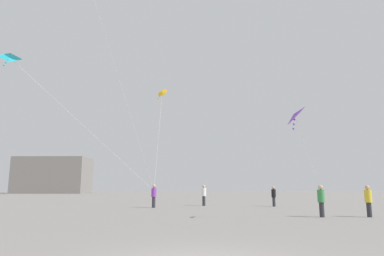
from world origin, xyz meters
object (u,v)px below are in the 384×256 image
at_px(kite_amber_diamond, 162,93).
at_px(kite_violet_diamond, 295,115).
at_px(person_in_purple, 154,195).
at_px(person_in_green, 321,199).
at_px(person_in_white, 204,194).
at_px(building_left_hall, 53,175).
at_px(person_in_yellow, 368,200).
at_px(kite_cyan_delta, 17,65).
at_px(person_in_black, 274,195).

height_order(kite_amber_diamond, kite_violet_diamond, kite_amber_diamond).
bearing_deg(kite_violet_diamond, person_in_purple, 127.43).
distance_m(person_in_green, kite_amber_diamond, 18.32).
relative_size(person_in_white, building_left_hall, 0.09).
bearing_deg(person_in_yellow, kite_cyan_delta, 65.97).
distance_m(person_in_black, kite_amber_diamond, 13.65).
bearing_deg(person_in_purple, building_left_hall, -123.13).
bearing_deg(person_in_green, kite_amber_diamond, -103.57).
relative_size(kite_violet_diamond, building_left_hall, 0.23).
relative_size(person_in_black, kite_cyan_delta, 0.19).
distance_m(person_in_yellow, kite_cyan_delta, 21.30).
xyz_separation_m(person_in_yellow, kite_violet_diamond, (-4.31, -1.87, 4.22)).
bearing_deg(person_in_purple, person_in_green, 78.16).
relative_size(person_in_yellow, person_in_black, 1.01).
bearing_deg(kite_violet_diamond, kite_cyan_delta, 170.61).
xyz_separation_m(person_in_green, person_in_purple, (-9.87, 8.67, 0.06)).
bearing_deg(person_in_white, person_in_purple, 17.28).
xyz_separation_m(person_in_black, kite_violet_diamond, (-1.77, -12.17, 4.23)).
bearing_deg(kite_cyan_delta, building_left_hall, 109.87).
relative_size(person_in_yellow, kite_cyan_delta, 0.19).
bearing_deg(kite_amber_diamond, person_in_black, -12.55).
distance_m(person_in_white, kite_amber_diamond, 10.16).
bearing_deg(person_in_green, building_left_hall, -110.82).
distance_m(person_in_black, person_in_white, 5.91).
bearing_deg(person_in_purple, kite_amber_diamond, -153.97).
height_order(person_in_purple, kite_cyan_delta, kite_cyan_delta).
bearing_deg(person_in_purple, person_in_black, 128.68).
height_order(kite_violet_diamond, building_left_hall, building_left_hall).
bearing_deg(kite_amber_diamond, person_in_purple, -93.42).
xyz_separation_m(person_in_white, kite_violet_diamond, (4.03, -13.28, 4.16)).
bearing_deg(kite_violet_diamond, person_in_white, 106.87).
bearing_deg(building_left_hall, kite_amber_diamond, -61.02).
distance_m(kite_amber_diamond, building_left_hall, 70.83).
xyz_separation_m(person_in_white, person_in_purple, (-4.06, -2.71, 0.01)).
height_order(person_in_white, kite_amber_diamond, kite_amber_diamond).
distance_m(kite_amber_diamond, kite_cyan_delta, 14.11).
relative_size(person_in_green, kite_cyan_delta, 0.19).
relative_size(person_in_white, kite_violet_diamond, 0.41).
bearing_deg(building_left_hall, kite_violet_diamond, -61.06).
xyz_separation_m(person_in_purple, kite_cyan_delta, (-7.41, -8.01, 7.73)).
relative_size(person_in_green, person_in_black, 1.02).
bearing_deg(person_in_yellow, person_in_purple, 32.92).
bearing_deg(person_in_white, building_left_hall, -75.25).
xyz_separation_m(kite_cyan_delta, building_left_hall, (-26.57, 73.53, -3.93)).
xyz_separation_m(person_in_purple, building_left_hall, (-33.99, 65.52, 3.80)).
relative_size(person_in_black, kite_amber_diamond, 0.17).
bearing_deg(kite_amber_diamond, person_in_yellow, -45.64).
bearing_deg(person_in_black, kite_cyan_delta, -44.39).
height_order(person_in_black, kite_violet_diamond, kite_violet_diamond).
bearing_deg(person_in_yellow, kite_violet_diamond, 91.38).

